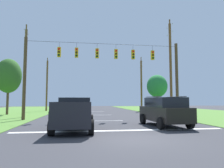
# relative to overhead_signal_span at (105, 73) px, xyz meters

# --- Properties ---
(ground_plane) EXTENTS (120.00, 120.00, 0.00)m
(ground_plane) POSITION_rel_overhead_signal_span_xyz_m (0.15, -10.33, -4.51)
(ground_plane) COLOR #333338
(shoulder_grass_right) EXTENTS (16.00, 80.00, 0.03)m
(shoulder_grass_right) POSITION_rel_overhead_signal_span_xyz_m (14.84, 4.67, -4.49)
(shoulder_grass_right) COLOR #4F7D31
(shoulder_grass_right) RESTS_ON ground
(stop_bar_stripe) EXTENTS (12.71, 0.45, 0.01)m
(stop_bar_stripe) POSITION_rel_overhead_signal_span_xyz_m (0.15, -7.67, -4.50)
(stop_bar_stripe) COLOR white
(stop_bar_stripe) RESTS_ON ground
(lane_dash_0) EXTENTS (2.50, 0.15, 0.01)m
(lane_dash_0) POSITION_rel_overhead_signal_span_xyz_m (0.15, -1.67, -4.50)
(lane_dash_0) COLOR white
(lane_dash_0) RESTS_ON ground
(lane_dash_1) EXTENTS (2.50, 0.15, 0.01)m
(lane_dash_1) POSITION_rel_overhead_signal_span_xyz_m (0.15, 5.64, -4.50)
(lane_dash_1) COLOR white
(lane_dash_1) RESTS_ON ground
(lane_dash_2) EXTENTS (2.50, 0.15, 0.01)m
(lane_dash_2) POSITION_rel_overhead_signal_span_xyz_m (0.15, 13.58, -4.50)
(lane_dash_2) COLOR white
(lane_dash_2) RESTS_ON ground
(overhead_signal_span) EXTENTS (15.22, 0.31, 7.71)m
(overhead_signal_span) POSITION_rel_overhead_signal_span_xyz_m (0.00, 0.00, 0.00)
(overhead_signal_span) COLOR brown
(overhead_signal_span) RESTS_ON ground
(pickup_truck) EXTENTS (2.45, 5.47, 1.95)m
(pickup_truck) POSITION_rel_overhead_signal_span_xyz_m (-2.64, -7.07, -3.54)
(pickup_truck) COLOR black
(pickup_truck) RESTS_ON ground
(suv_black) EXTENTS (2.39, 4.88, 2.05)m
(suv_black) POSITION_rel_overhead_signal_span_xyz_m (3.47, -6.06, -3.45)
(suv_black) COLOR black
(suv_black) RESTS_ON ground
(distant_car_crossing_white) EXTENTS (2.07, 4.33, 1.52)m
(distant_car_crossing_white) POSITION_rel_overhead_signal_span_xyz_m (-5.18, 13.27, -3.72)
(distant_car_crossing_white) COLOR silver
(distant_car_crossing_white) RESTS_ON ground
(utility_pole_mid_right) EXTENTS (0.29, 1.60, 11.38)m
(utility_pole_mid_right) POSITION_rel_overhead_signal_span_xyz_m (7.94, 2.56, 1.19)
(utility_pole_mid_right) COLOR brown
(utility_pole_mid_right) RESTS_ON ground
(utility_pole_far_right) EXTENTS (0.32, 1.83, 9.67)m
(utility_pole_far_right) POSITION_rel_overhead_signal_span_xyz_m (8.25, 15.60, 0.22)
(utility_pole_far_right) COLOR brown
(utility_pole_far_right) RESTS_ON ground
(utility_pole_mid_left) EXTENTS (0.27, 1.60, 10.01)m
(utility_pole_mid_left) POSITION_rel_overhead_signal_span_xyz_m (-8.27, 2.91, 0.40)
(utility_pole_mid_left) COLOR brown
(utility_pole_mid_left) RESTS_ON ground
(utility_pole_far_left) EXTENTS (0.29, 1.81, 9.26)m
(utility_pole_far_left) POSITION_rel_overhead_signal_span_xyz_m (-8.30, 16.76, 0.12)
(utility_pole_far_left) COLOR brown
(utility_pole_far_left) RESTS_ON ground
(tree_roadside_right) EXTENTS (3.61, 3.61, 6.33)m
(tree_roadside_right) POSITION_rel_overhead_signal_span_xyz_m (10.87, 14.77, -0.17)
(tree_roadside_right) COLOR brown
(tree_roadside_right) RESTS_ON ground
(tree_roadside_far_right) EXTENTS (3.15, 3.15, 7.11)m
(tree_roadside_far_right) POSITION_rel_overhead_signal_span_xyz_m (-11.54, 7.73, 0.40)
(tree_roadside_far_right) COLOR brown
(tree_roadside_far_right) RESTS_ON ground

